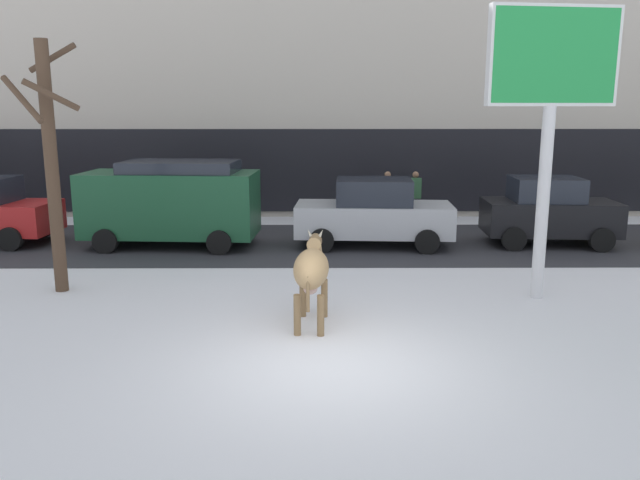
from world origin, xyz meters
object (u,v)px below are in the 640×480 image
at_px(car_darkgreen_van, 172,201).
at_px(bare_tree_left_lot, 51,160).
at_px(cow_tan, 312,269).
at_px(billboard, 552,75).
at_px(car_black_hatchback, 548,211).
at_px(pedestrian_near_billboard, 415,198).
at_px(pedestrian_far_left, 107,198).
at_px(car_silver_sedan, 374,213).
at_px(pedestrian_by_cars, 387,198).

xyz_separation_m(car_darkgreen_van, bare_tree_left_lot, (-1.37, -4.31, 1.46)).
distance_m(cow_tan, billboard, 5.79).
height_order(billboard, car_black_hatchback, billboard).
distance_m(car_darkgreen_van, bare_tree_left_lot, 4.75).
xyz_separation_m(pedestrian_near_billboard, pedestrian_far_left, (-9.83, 0.00, 0.00)).
relative_size(car_black_hatchback, pedestrian_near_billboard, 2.08).
bearing_deg(billboard, pedestrian_near_billboard, 98.93).
bearing_deg(car_black_hatchback, pedestrian_far_left, 167.29).
bearing_deg(cow_tan, car_silver_sedan, 75.54).
distance_m(pedestrian_by_cars, pedestrian_far_left, 8.94).
bearing_deg(car_darkgreen_van, pedestrian_far_left, 132.10).
distance_m(car_silver_sedan, bare_tree_left_lot, 8.26).
bearing_deg(pedestrian_by_cars, bare_tree_left_lot, -135.64).
xyz_separation_m(car_darkgreen_van, pedestrian_near_billboard, (7.06, 3.07, -0.36)).
bearing_deg(pedestrian_far_left, cow_tan, -55.16).
distance_m(car_black_hatchback, pedestrian_near_billboard, 4.35).
relative_size(billboard, pedestrian_far_left, 3.21).
distance_m(billboard, pedestrian_by_cars, 8.87).
bearing_deg(car_silver_sedan, pedestrian_by_cars, 77.12).
relative_size(car_silver_sedan, car_black_hatchback, 1.20).
bearing_deg(bare_tree_left_lot, pedestrian_near_billboard, 41.18).
distance_m(car_darkgreen_van, car_black_hatchback, 10.27).
distance_m(car_darkgreen_van, pedestrian_far_left, 4.15).
bearing_deg(car_silver_sedan, car_black_hatchback, 1.77).
bearing_deg(car_silver_sedan, pedestrian_far_left, 159.43).
bearing_deg(cow_tan, car_black_hatchback, 45.33).
distance_m(pedestrian_near_billboard, pedestrian_far_left, 9.83).
relative_size(cow_tan, pedestrian_by_cars, 1.11).
height_order(cow_tan, billboard, billboard).
xyz_separation_m(pedestrian_by_cars, pedestrian_far_left, (-8.94, 0.00, 0.00)).
xyz_separation_m(car_darkgreen_van, car_black_hatchback, (10.27, 0.13, -0.32)).
bearing_deg(bare_tree_left_lot, car_black_hatchback, 20.85).
bearing_deg(pedestrian_by_cars, billboard, -74.91).
height_order(pedestrian_near_billboard, pedestrian_by_cars, same).
xyz_separation_m(billboard, bare_tree_left_lot, (-9.67, 0.52, -1.61)).
height_order(car_black_hatchback, pedestrian_far_left, car_black_hatchback).
relative_size(pedestrian_near_billboard, bare_tree_left_lot, 0.35).
xyz_separation_m(car_silver_sedan, car_black_hatchback, (4.80, 0.15, 0.02)).
bearing_deg(pedestrian_near_billboard, bare_tree_left_lot, -138.82).
bearing_deg(pedestrian_by_cars, cow_tan, -103.95).
distance_m(cow_tan, car_black_hatchback, 9.17).
relative_size(car_darkgreen_van, pedestrian_by_cars, 2.72).
bearing_deg(pedestrian_near_billboard, pedestrian_by_cars, 180.00).
relative_size(car_darkgreen_van, car_silver_sedan, 1.09).
distance_m(pedestrian_far_left, bare_tree_left_lot, 7.72).
distance_m(billboard, bare_tree_left_lot, 9.81).
bearing_deg(car_darkgreen_van, car_silver_sedan, -0.23).
height_order(car_black_hatchback, pedestrian_by_cars, car_black_hatchback).
bearing_deg(billboard, bare_tree_left_lot, 176.89).
height_order(cow_tan, car_darkgreen_van, car_darkgreen_van).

